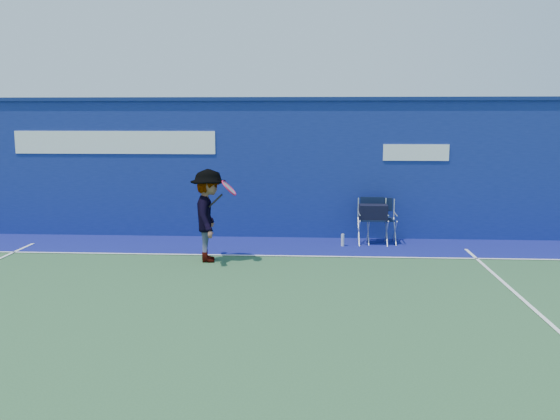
# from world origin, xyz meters

# --- Properties ---
(ground) EXTENTS (80.00, 80.00, 0.00)m
(ground) POSITION_xyz_m (0.00, 0.00, 0.00)
(ground) COLOR #2D5531
(ground) RESTS_ON ground
(stadium_wall) EXTENTS (24.00, 0.50, 3.08)m
(stadium_wall) POSITION_xyz_m (-0.00, 5.20, 1.55)
(stadium_wall) COLOR navy
(stadium_wall) RESTS_ON ground
(out_of_bounds_strip) EXTENTS (24.00, 1.80, 0.01)m
(out_of_bounds_strip) POSITION_xyz_m (0.00, 4.10, 0.00)
(out_of_bounds_strip) COLOR navy
(out_of_bounds_strip) RESTS_ON ground
(court_lines) EXTENTS (24.00, 12.00, 0.01)m
(court_lines) POSITION_xyz_m (0.00, 0.60, 0.01)
(court_lines) COLOR white
(court_lines) RESTS_ON out_of_bounds_strip
(directors_chair_left) EXTENTS (0.58, 0.52, 0.97)m
(directors_chair_left) POSITION_xyz_m (2.66, 4.43, 0.41)
(directors_chair_left) COLOR silver
(directors_chair_left) RESTS_ON ground
(directors_chair_right) EXTENTS (0.56, 0.51, 0.94)m
(directors_chair_right) POSITION_xyz_m (2.86, 4.53, 0.30)
(directors_chair_right) COLOR silver
(directors_chair_right) RESTS_ON ground
(water_bottle) EXTENTS (0.07, 0.07, 0.26)m
(water_bottle) POSITION_xyz_m (2.02, 4.17, 0.13)
(water_bottle) COLOR silver
(water_bottle) RESTS_ON ground
(tennis_player) EXTENTS (0.94, 1.19, 1.71)m
(tennis_player) POSITION_xyz_m (-0.51, 2.76, 0.86)
(tennis_player) COLOR #EA4738
(tennis_player) RESTS_ON ground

